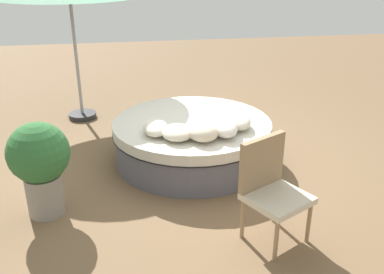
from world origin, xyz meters
TOP-DOWN VIEW (x-y plane):
  - ground_plane at (0.00, 0.00)m, footprint 16.00×16.00m
  - round_bed at (0.00, 0.00)m, footprint 2.00×2.00m
  - throw_pillow_0 at (-0.33, 0.48)m, footprint 0.43×0.29m
  - throw_pillow_1 at (-0.51, 0.25)m, footprint 0.40×0.36m
  - throw_pillow_2 at (-0.59, -0.03)m, footprint 0.40×0.35m
  - throw_pillow_3 at (-0.47, -0.29)m, footprint 0.54×0.31m
  - throw_pillow_4 at (-0.27, -0.50)m, footprint 0.52×0.33m
  - patio_chair at (-1.69, -0.45)m, footprint 0.69×0.69m
  - planter at (-0.96, 1.69)m, footprint 0.61×0.61m

SIDE VIEW (x-z plane):
  - ground_plane at x=0.00m, z-range 0.00..0.00m
  - round_bed at x=0.00m, z-range 0.01..0.55m
  - patio_chair at x=-1.69m, z-range 0.07..1.05m
  - planter at x=-0.96m, z-range 0.10..1.10m
  - throw_pillow_1 at x=-0.51m, z-range 0.54..0.70m
  - throw_pillow_0 at x=-0.33m, z-range 0.54..0.70m
  - throw_pillow_4 at x=-0.27m, z-range 0.54..0.72m
  - throw_pillow_2 at x=-0.59m, z-range 0.54..0.74m
  - throw_pillow_3 at x=-0.47m, z-range 0.54..0.75m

